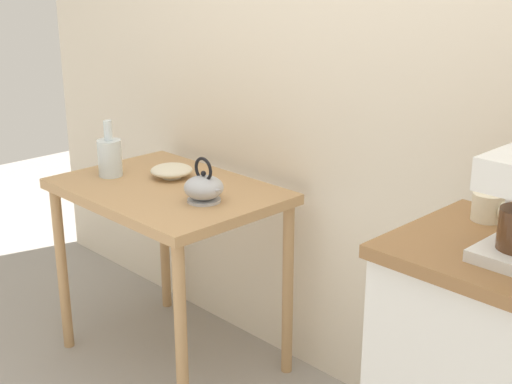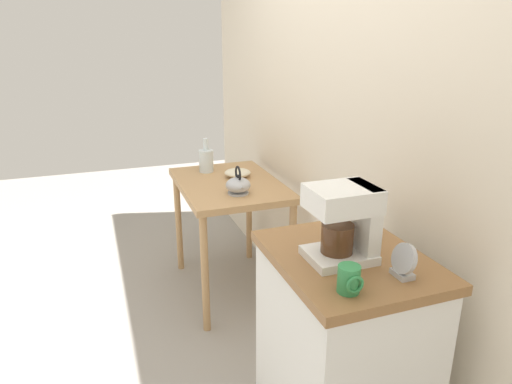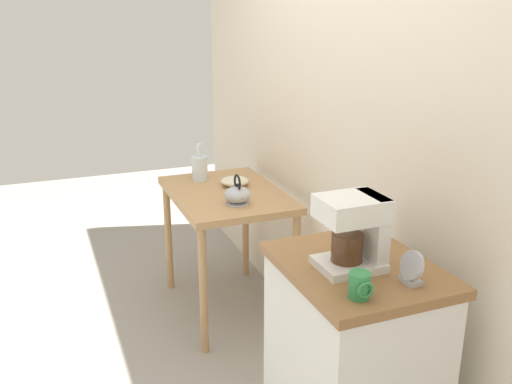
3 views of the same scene
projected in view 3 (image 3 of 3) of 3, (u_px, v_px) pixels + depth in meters
ground_plane at (279, 369)px, 2.94m from camera, size 8.00×8.00×0.00m
back_wall at (368, 98)px, 2.55m from camera, size 4.40×0.10×2.80m
wooden_table at (226, 207)px, 3.33m from camera, size 0.88×0.62×0.77m
kitchen_counter at (351, 374)px, 2.14m from camera, size 0.62×0.51×0.93m
bowl_stoneware at (235, 181)px, 3.38m from camera, size 0.17×0.17×0.05m
teakettle at (238, 195)px, 3.06m from camera, size 0.18×0.15×0.17m
glass_carafe_vase at (200, 167)px, 3.49m from camera, size 0.10×0.10×0.23m
coffee_maker at (356, 229)px, 1.93m from camera, size 0.18×0.22×0.26m
mug_small_cream at (367, 231)px, 2.18m from camera, size 0.09×0.09×0.08m
mug_tall_green at (360, 285)px, 1.75m from camera, size 0.07×0.07×0.09m
table_clock at (411, 269)px, 1.84m from camera, size 0.10×0.05×0.11m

